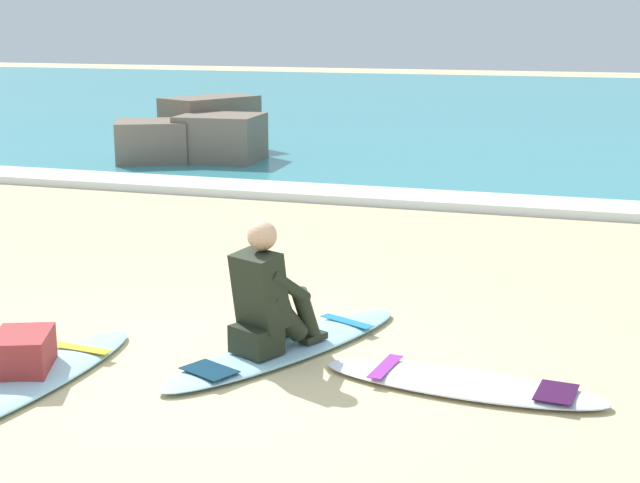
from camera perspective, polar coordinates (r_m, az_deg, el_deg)
ground_plane at (r=6.56m, az=-5.93°, el=-7.99°), size 80.00×80.00×0.00m
sea at (r=25.99m, az=12.39°, el=7.90°), size 80.00×28.00×0.10m
breaking_foam at (r=12.54m, az=6.05°, el=2.60°), size 80.00×0.90×0.11m
surfboard_main at (r=6.93m, az=-1.98°, el=-6.42°), size 1.45×2.37×0.08m
surfer_seated at (r=6.67m, az=-3.17°, el=-3.59°), size 0.59×0.77×0.95m
surfboard_spare_near at (r=6.54m, az=-17.83°, el=-8.31°), size 0.73×2.41×0.08m
surfboard_spare_far at (r=6.34m, az=8.63°, el=-8.50°), size 1.95×0.70×0.08m
rock_outcrop_distant at (r=16.15m, az=-7.28°, el=6.41°), size 2.47×3.15×1.05m
beach_bag at (r=6.70m, az=-17.57°, el=-6.64°), size 0.52×0.58×0.32m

